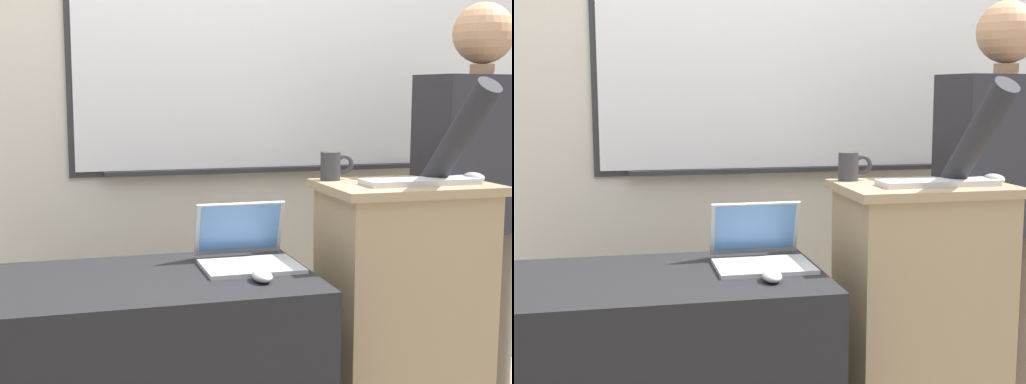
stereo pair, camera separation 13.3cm
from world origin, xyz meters
TOP-DOWN VIEW (x-y plane):
  - back_wall at (0.02, 1.24)m, footprint 6.40×0.17m
  - lectern_podium at (0.46, 0.41)m, footprint 0.58×0.42m
  - person_presenter at (0.84, 0.56)m, footprint 0.64×0.59m
  - laptop at (-0.11, 0.43)m, footprint 0.31×0.30m
  - wireless_keyboard at (0.49, 0.36)m, footprint 0.40×0.13m
  - computer_mouse_by_laptop at (-0.12, 0.19)m, footprint 0.06×0.10m
  - computer_mouse_by_keyboard at (0.70, 0.37)m, footprint 0.06×0.10m
  - coffee_mug at (0.24, 0.55)m, footprint 0.12×0.07m

SIDE VIEW (x-z plane):
  - lectern_podium at x=0.46m, z-range 0.00..1.01m
  - computer_mouse_by_laptop at x=-0.12m, z-range 0.76..0.79m
  - laptop at x=-0.11m, z-range 0.71..0.91m
  - person_presenter at x=0.84m, z-range 0.14..1.79m
  - wireless_keyboard at x=0.49m, z-range 1.01..1.03m
  - computer_mouse_by_keyboard at x=0.70m, z-range 1.01..1.04m
  - coffee_mug at x=0.24m, z-range 1.01..1.11m
  - back_wall at x=0.02m, z-range 0.01..2.65m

